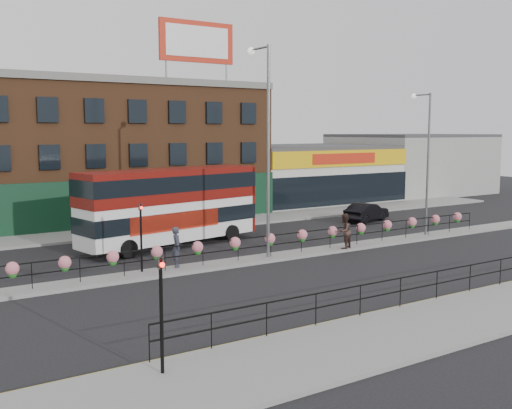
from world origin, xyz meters
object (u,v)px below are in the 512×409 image
car (367,212)px  lamp_column_east (426,151)px  lamp_column_west (265,133)px  pedestrian_a (177,247)px  double_decker_bus (171,199)px  pedestrian_b (344,231)px

car → lamp_column_east: lamp_column_east is taller
lamp_column_west → lamp_column_east: lamp_column_west is taller
car → pedestrian_a: pedestrian_a is taller
car → lamp_column_west: bearing=99.5°
lamp_column_east → double_decker_bus: bearing=158.8°
pedestrian_b → lamp_column_west: bearing=-29.3°
lamp_column_west → lamp_column_east: (12.12, 0.15, -1.18)m
lamp_column_east → pedestrian_b: bearing=-173.6°
double_decker_bus → pedestrian_b: double_decker_bus is taller
double_decker_bus → lamp_column_east: bearing=-21.2°
double_decker_bus → car: bearing=3.1°
lamp_column_west → pedestrian_b: bearing=-7.8°
pedestrian_a → car: bearing=-48.3°
car → pedestrian_a: size_ratio=2.29×
double_decker_bus → pedestrian_a: (-2.34, -5.71, -1.63)m
lamp_column_west → pedestrian_a: bearing=178.0°
lamp_column_west → lamp_column_east: size_ratio=1.22×
lamp_column_west → lamp_column_east: 12.18m
car → pedestrian_a: bearing=92.5°
car → pedestrian_b: (-8.61, -7.41, 0.43)m
pedestrian_b → lamp_column_west: lamp_column_west is taller
pedestrian_a → double_decker_bus: bearing=-0.2°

